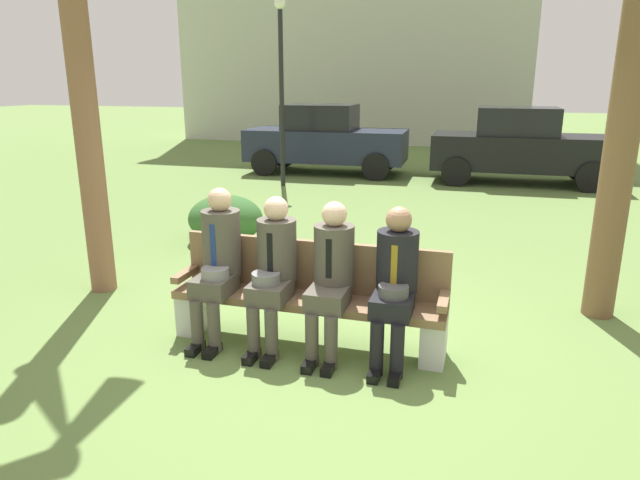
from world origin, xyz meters
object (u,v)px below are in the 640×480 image
Objects in this scene: seated_man_centerright at (331,271)px; parked_car_near at (325,139)px; seated_man_leftmost at (218,258)px; park_bench at (309,295)px; parked_car_far at (521,146)px; street_lamp at (281,75)px; seated_man_centerleft at (273,266)px; shrub_near_bench at (226,219)px; seated_man_rightmost at (395,279)px.

parked_car_near is at bearing 106.09° from seated_man_centerright.
park_bench is at bearing 9.29° from seated_man_leftmost.
parked_car_near is 1.01× the size of parked_car_far.
street_lamp reaches higher than parked_car_near.
seated_man_centerleft reaches higher than seated_man_centerright.
seated_man_centerright is 1.20× the size of shrub_near_bench.
parked_car_far is (2.13, 9.00, 0.40)m from park_bench.
seated_man_leftmost is 1.56m from seated_man_rightmost.
parked_car_far reaches higher than seated_man_rightmost.
seated_man_leftmost is 1.03× the size of seated_man_centerleft.
park_bench is at bearing 169.87° from seated_man_rightmost.
seated_man_centerleft is 1.02× the size of seated_man_rightmost.
seated_man_centerleft is 9.45m from parked_car_far.
shrub_near_bench is (-2.89, 2.90, -0.38)m from seated_man_rightmost.
parked_car_far is (2.40, 9.14, 0.11)m from seated_man_centerleft.
park_bench reaches higher than shrub_near_bench.
seated_man_leftmost is at bearing 179.76° from seated_man_rightmost.
park_bench is 0.62× the size of street_lamp.
seated_man_centerleft is 3.46m from shrub_near_bench.
seated_man_rightmost is at bearing -70.93° from parked_car_near.
seated_man_leftmost is 3.21m from shrub_near_bench.
seated_man_leftmost is at bearing -79.92° from parked_car_near.
shrub_near_bench is at bearing 122.48° from seated_man_centerleft.
seated_man_leftmost is 9.59m from parked_car_far.
seated_man_centerright is at bearing 0.01° from seated_man_leftmost.
parked_car_near is (-0.33, 6.40, 0.50)m from shrub_near_bench.
parked_car_far is at bearing 55.73° from shrub_near_bench.
seated_man_centerright is 0.33× the size of parked_car_near.
parked_car_near is at bearing 100.08° from seated_man_leftmost.
seated_man_centerleft is 1.04m from seated_man_rightmost.
shrub_near_bench is 0.28× the size of street_lamp.
shrub_near_bench is at bearing 127.52° from park_bench.
seated_man_centerleft is 9.55m from parked_car_near.
parked_car_near is at bearing 109.07° from seated_man_rightmost.
seated_man_centerright is 9.33m from parked_car_far.
street_lamp is at bearing 116.26° from seated_man_rightmost.
seated_man_centerright is at bearing -67.15° from street_lamp.
street_lamp is at bearing -160.36° from parked_car_far.
seated_man_centerleft is at bearing -104.74° from parked_car_far.
shrub_near_bench is (-2.36, 2.90, -0.39)m from seated_man_centerright.
parked_car_near is (-1.65, 9.30, 0.09)m from seated_man_leftmost.
parked_car_near is at bearing 103.14° from seated_man_centerleft.
shrub_near_bench is at bearing -124.27° from parked_car_far.
seated_man_centerleft is at bearing -57.52° from shrub_near_bench.
seated_man_centerright is 0.53m from seated_man_rightmost.
street_lamp is at bearing -102.06° from parked_car_near.
parked_car_near reaches higher than park_bench.
park_bench is at bearing -68.36° from street_lamp.
seated_man_centerright reaches higher than seated_man_rightmost.
seated_man_leftmost is 0.52m from seated_man_centerleft.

